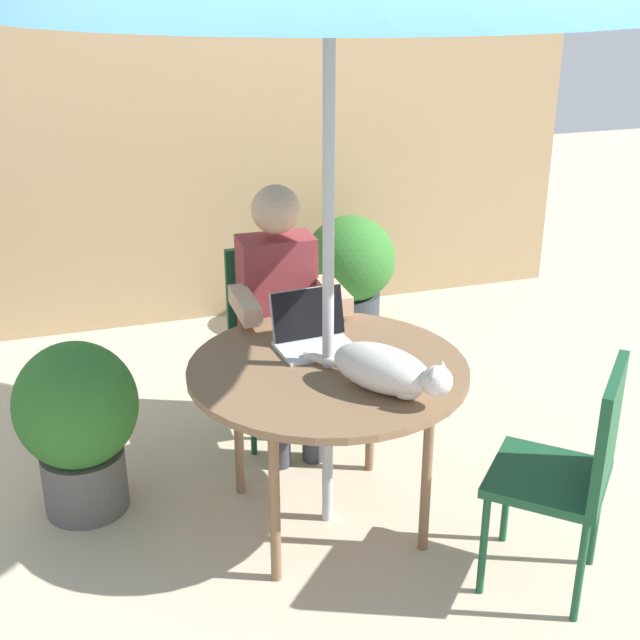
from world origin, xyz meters
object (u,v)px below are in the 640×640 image
(chair_occupied, at_px, (273,325))
(laptop, at_px, (312,330))
(cat, at_px, (388,371))
(potted_plant_near_fence, at_px, (350,268))
(patio_table, at_px, (328,378))
(potted_plant_by_chair, at_px, (78,420))
(person_seated, at_px, (281,304))
(chair_empty, at_px, (575,462))

(chair_occupied, height_order, laptop, laptop)
(cat, bearing_deg, potted_plant_near_fence, 73.84)
(patio_table, relative_size, potted_plant_by_chair, 1.45)
(laptop, bearing_deg, patio_table, -89.79)
(patio_table, xyz_separation_m, laptop, (-0.00, 0.21, 0.12))
(patio_table, xyz_separation_m, person_seated, (-0.00, 0.68, 0.04))
(person_seated, distance_m, cat, 0.96)
(chair_empty, relative_size, cat, 1.57)
(cat, distance_m, potted_plant_near_fence, 2.24)
(chair_empty, relative_size, potted_plant_by_chair, 1.19)
(person_seated, relative_size, potted_plant_near_fence, 1.72)
(cat, relative_size, potted_plant_near_fence, 0.79)
(chair_empty, height_order, person_seated, person_seated)
(chair_occupied, distance_m, cat, 1.15)
(cat, xyz_separation_m, potted_plant_by_chair, (-1.08, 0.66, -0.37))
(patio_table, relative_size, chair_empty, 1.21)
(chair_occupied, relative_size, laptop, 2.80)
(chair_empty, bearing_deg, potted_plant_near_fence, 88.76)
(cat, bearing_deg, chair_occupied, 97.06)
(person_seated, xyz_separation_m, potted_plant_near_fence, (0.75, 1.17, -0.30))
(chair_empty, height_order, cat, chair_empty)
(chair_empty, xyz_separation_m, laptop, (-0.70, 0.85, 0.24))
(person_seated, bearing_deg, cat, -81.78)
(potted_plant_near_fence, bearing_deg, chair_occupied, -126.60)
(patio_table, height_order, laptop, laptop)
(chair_empty, bearing_deg, chair_occupied, 115.10)
(patio_table, relative_size, chair_occupied, 1.21)
(patio_table, bearing_deg, person_seated, 90.00)
(potted_plant_by_chair, bearing_deg, chair_occupied, 25.62)
(laptop, height_order, cat, laptop)
(chair_occupied, distance_m, potted_plant_by_chair, 1.05)
(chair_empty, xyz_separation_m, person_seated, (-0.70, 1.33, 0.17))
(patio_table, bearing_deg, cat, -62.82)
(patio_table, height_order, potted_plant_near_fence, potted_plant_near_fence)
(potted_plant_by_chair, bearing_deg, potted_plant_near_fence, 40.83)
(cat, bearing_deg, laptop, 106.23)
(laptop, distance_m, potted_plant_near_fence, 1.85)
(cat, xyz_separation_m, potted_plant_near_fence, (0.61, 2.12, -0.39))
(person_seated, xyz_separation_m, laptop, (-0.00, -0.48, 0.07))
(patio_table, relative_size, person_seated, 0.88)
(potted_plant_by_chair, bearing_deg, laptop, -10.89)
(patio_table, distance_m, person_seated, 0.68)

